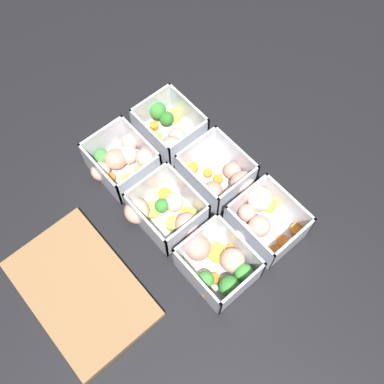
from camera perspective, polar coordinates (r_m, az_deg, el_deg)
ground_plane at (r=0.94m, az=-0.00°, el=-0.74°), size 4.00×4.00×0.00m
container_near_left at (r=0.90m, az=8.79°, el=-3.30°), size 0.14×0.13×0.08m
container_near_center at (r=0.93m, az=3.87°, el=1.83°), size 0.15×0.12×0.08m
container_near_right at (r=0.99m, az=-2.92°, el=7.84°), size 0.14×0.12×0.08m
container_far_left at (r=0.86m, az=3.41°, el=-9.11°), size 0.14×0.12×0.08m
container_far_center at (r=0.89m, az=-3.48°, el=-2.55°), size 0.15×0.13×0.08m
container_far_right at (r=0.96m, az=-8.69°, el=3.99°), size 0.13×0.14×0.08m
cutting_board at (r=0.89m, az=-13.92°, el=-11.90°), size 0.28×0.18×0.02m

